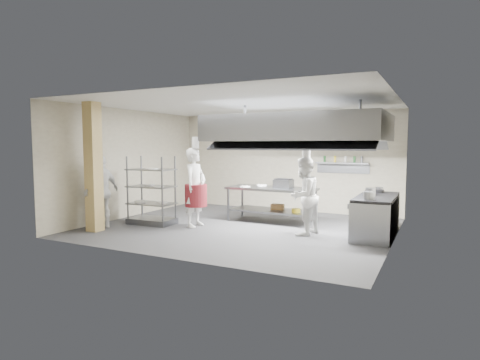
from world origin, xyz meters
The scene contains 23 objects.
floor centered at (0.00, 0.00, 0.00)m, with size 7.00×7.00×0.00m, color #39393B.
ceiling centered at (0.00, 0.00, 3.00)m, with size 7.00×7.00×0.00m, color silver.
wall_back centered at (0.00, 3.00, 1.50)m, with size 7.00×7.00×0.00m, color gray.
wall_left centered at (-3.50, 0.00, 1.50)m, with size 6.00×6.00×0.00m, color gray.
wall_right centered at (3.50, 0.00, 1.50)m, with size 6.00×6.00×0.00m, color gray.
column centered at (-2.90, -1.90, 1.50)m, with size 0.30×0.30×3.00m, color tan.
exhaust_hood centered at (1.30, 0.40, 2.40)m, with size 4.00×2.50×0.60m, color gray.
hood_strip_a centered at (0.40, 0.40, 2.08)m, with size 1.60×0.12×0.04m, color white.
hood_strip_b centered at (2.20, 0.40, 2.08)m, with size 1.60×0.12×0.04m, color white.
wall_shelf centered at (1.80, 2.84, 1.50)m, with size 1.50×0.28×0.04m, color gray.
island centered at (0.38, 1.00, 0.46)m, with size 2.31×0.96×0.91m, color gray, non-canonical shape.
island_worktop centered at (0.38, 1.00, 0.88)m, with size 2.31×0.96×0.06m, color gray.
island_undershelf centered at (0.38, 1.00, 0.30)m, with size 2.12×0.87×0.04m, color slate.
pass_rack centered at (-2.25, -0.63, 0.87)m, with size 1.15×0.67×1.73m, color gray, non-canonical shape.
cooking_range centered at (3.08, 0.50, 0.42)m, with size 0.80×2.00×0.84m, color gray.
range_top centered at (3.08, 0.50, 0.87)m, with size 0.78×1.96×0.06m, color black.
chef_head centered at (-1.07, -0.40, 0.97)m, with size 0.71×0.46×1.94m, color silver.
chef_line centered at (1.60, -0.10, 0.87)m, with size 0.85×0.66×1.75m, color silver.
chef_plating centered at (-3.00, -1.58, 0.90)m, with size 1.06×0.44×1.80m, color silver.
griddle centered at (0.73, 0.97, 1.02)m, with size 0.45×0.35×0.22m, color slate.
wicker_basket centered at (0.52, 1.08, 0.39)m, with size 0.33×0.22×0.14m, color olive.
stockpot centered at (2.93, 0.60, 0.98)m, with size 0.22×0.22×0.16m, color gray.
plate_stack centered at (-2.25, -0.63, 0.56)m, with size 0.28×0.28×0.05m, color white.
Camera 1 is at (4.29, -8.70, 2.02)m, focal length 30.00 mm.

